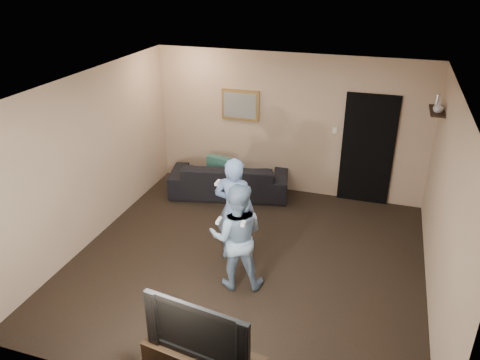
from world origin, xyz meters
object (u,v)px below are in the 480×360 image
(television, at_px, (202,326))
(wii_player_left, at_px, (234,210))
(sofa, at_px, (229,179))
(wii_player_right, at_px, (237,237))

(television, height_order, wii_player_left, wii_player_left)
(sofa, xyz_separation_m, wii_player_left, (0.75, -1.94, 0.48))
(sofa, height_order, television, television)
(sofa, height_order, wii_player_right, wii_player_right)
(sofa, relative_size, wii_player_left, 1.37)
(wii_player_right, bearing_deg, television, -83.22)
(television, bearing_deg, wii_player_left, 108.81)
(television, relative_size, wii_player_right, 0.75)
(wii_player_right, bearing_deg, wii_player_left, 111.30)
(sofa, relative_size, wii_player_right, 1.45)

